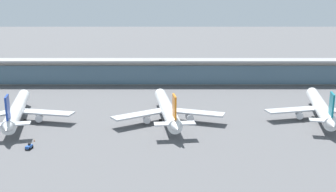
# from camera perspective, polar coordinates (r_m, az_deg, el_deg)

# --- Properties ---
(ground_plane) EXTENTS (1200.00, 1200.00, 0.00)m
(ground_plane) POSITION_cam_1_polar(r_m,az_deg,el_deg) (162.17, -0.01, -4.19)
(ground_plane) COLOR #515154
(airliner_left_stand) EXTENTS (45.91, 60.69, 16.34)m
(airliner_left_stand) POSITION_cam_1_polar(r_m,az_deg,el_deg) (176.49, -20.86, -1.89)
(airliner_left_stand) COLOR white
(airliner_left_stand) RESTS_ON ground
(airliner_centre_stand) EXTENTS (46.85, 61.35, 16.34)m
(airliner_centre_stand) POSITION_cam_1_polar(r_m,az_deg,el_deg) (166.25, -0.08, -1.89)
(airliner_centre_stand) COLOR white
(airliner_centre_stand) RESTS_ON ground
(airliner_right_stand) EXTENTS (46.19, 60.92, 16.34)m
(airliner_right_stand) POSITION_cam_1_polar(r_m,az_deg,el_deg) (181.15, 21.18, -1.53)
(airliner_right_stand) COLOR white
(airliner_right_stand) RESTS_ON ground
(service_truck_by_tail_blue) EXTENTS (2.20, 3.13, 2.05)m
(service_truck_by_tail_blue) POSITION_cam_1_polar(r_m,az_deg,el_deg) (144.67, -19.31, -6.89)
(service_truck_by_tail_blue) COLOR #234C9E
(service_truck_by_tail_blue) RESTS_ON ground
(terminal_building) EXTENTS (255.14, 12.80, 15.20)m
(terminal_building) POSITION_cam_1_polar(r_m,az_deg,el_deg) (238.52, 0.02, 3.58)
(terminal_building) COLOR #9E998E
(terminal_building) RESTS_ON ground
(safety_cone_charlie) EXTENTS (0.62, 0.62, 0.70)m
(safety_cone_charlie) POSITION_cam_1_polar(r_m,az_deg,el_deg) (151.95, -18.63, -6.07)
(safety_cone_charlie) COLOR orange
(safety_cone_charlie) RESTS_ON ground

